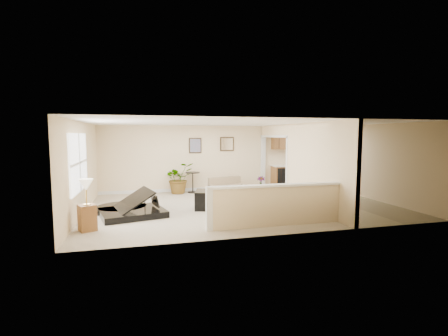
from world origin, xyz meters
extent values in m
plane|color=#C7B39A|center=(0.00, 0.00, 0.00)|extent=(9.00, 9.00, 0.00)
cube|color=beige|center=(0.00, 3.00, 1.25)|extent=(9.00, 0.04, 2.50)
cube|color=beige|center=(0.00, -3.00, 1.25)|extent=(9.00, 0.04, 2.50)
cube|color=beige|center=(-4.50, 0.00, 1.25)|extent=(0.04, 6.00, 2.50)
cube|color=beige|center=(4.50, 0.00, 1.25)|extent=(0.04, 6.00, 2.50)
cube|color=white|center=(0.00, 0.00, 2.50)|extent=(9.00, 6.00, 0.04)
cube|color=gray|center=(3.15, 0.00, 0.00)|extent=(2.70, 6.00, 0.01)
cube|color=beige|center=(1.80, -1.20, 1.25)|extent=(0.12, 3.60, 2.50)
cube|color=beige|center=(1.80, 1.77, 2.30)|extent=(0.12, 2.35, 0.40)
cube|color=beige|center=(0.15, -2.30, 0.47)|extent=(3.30, 0.12, 0.95)
cube|color=white|center=(0.15, -2.30, 0.96)|extent=(3.40, 0.22, 0.05)
cube|color=white|center=(-1.50, -2.30, 0.50)|extent=(0.14, 0.14, 1.00)
cube|color=white|center=(-4.49, -0.50, 1.45)|extent=(0.05, 2.15, 1.45)
cube|color=#342513|center=(-0.95, 2.98, 1.75)|extent=(0.48, 0.03, 0.58)
cube|color=#935D7E|center=(-0.95, 2.96, 1.75)|extent=(0.40, 0.01, 0.50)
cube|color=#342513|center=(0.30, 2.98, 1.80)|extent=(0.55, 0.03, 0.55)
cube|color=silver|center=(0.30, 2.96, 1.80)|extent=(0.46, 0.01, 0.46)
cube|color=olive|center=(3.30, 2.70, 0.45)|extent=(2.30, 0.60, 0.90)
cube|color=white|center=(3.30, 2.70, 0.92)|extent=(2.36, 0.65, 0.04)
cube|color=black|center=(2.50, 2.69, 0.43)|extent=(0.60, 0.60, 0.84)
cube|color=olive|center=(3.30, 2.82, 1.95)|extent=(2.30, 0.35, 0.75)
cube|color=black|center=(-3.21, -0.47, 0.85)|extent=(1.88, 1.72, 0.33)
cylinder|color=black|center=(-3.38, 0.13, 0.85)|extent=(1.37, 1.37, 0.33)
cube|color=white|center=(-2.26, -0.47, 0.81)|extent=(0.50, 1.13, 0.02)
cube|color=black|center=(-3.32, -0.36, 1.15)|extent=(1.52, 1.53, 0.75)
cube|color=black|center=(-1.24, -0.09, 0.27)|extent=(0.59, 0.87, 0.53)
cube|color=#997C61|center=(0.14, 2.20, 0.18)|extent=(1.44, 1.02, 0.37)
cube|color=#997C61|center=(0.14, 2.48, 0.56)|extent=(1.32, 0.46, 0.38)
cube|color=#997C61|center=(-0.44, 2.20, 0.44)|extent=(0.32, 0.76, 0.14)
cube|color=#997C61|center=(0.71, 2.20, 0.44)|extent=(0.32, 0.76, 0.14)
cylinder|color=black|center=(-1.11, 2.65, 0.02)|extent=(0.38, 0.38, 0.03)
cylinder|color=black|center=(-1.11, 2.65, 0.38)|extent=(0.04, 0.04, 0.74)
cylinder|color=black|center=(-1.11, 2.65, 0.75)|extent=(0.53, 0.53, 0.03)
cylinder|color=black|center=(-1.63, 2.61, 0.11)|extent=(0.32, 0.32, 0.23)
imported|color=#204715|center=(-1.63, 2.61, 0.57)|extent=(1.29, 1.22, 1.13)
cylinder|color=black|center=(1.45, 2.26, 0.10)|extent=(0.30, 0.30, 0.21)
imported|color=#204715|center=(1.45, 2.26, 0.29)|extent=(0.42, 0.42, 0.57)
cube|color=olive|center=(-4.15, -1.63, 0.29)|extent=(0.45, 0.45, 0.59)
cylinder|color=gold|center=(-4.15, -1.63, 0.60)|extent=(0.16, 0.16, 0.02)
cylinder|color=gold|center=(-4.15, -1.63, 0.79)|extent=(0.03, 0.03, 0.39)
cone|color=beige|center=(-4.15, -1.63, 1.04)|extent=(0.31, 0.31, 0.26)
camera|label=1|loc=(-2.93, -9.27, 2.12)|focal=26.00mm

